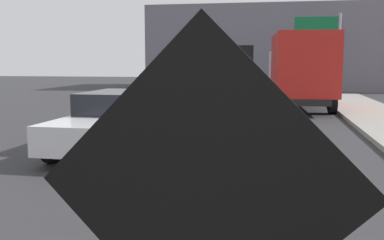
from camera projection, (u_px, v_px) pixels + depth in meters
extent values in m
cube|color=orange|center=(202.00, 187.00, 2.11)|extent=(1.55, 0.13, 1.56)
cube|color=black|center=(201.00, 189.00, 2.10)|extent=(1.63, 0.12, 1.63)
cube|color=black|center=(203.00, 186.00, 2.13)|extent=(0.28, 0.03, 0.52)
cube|color=orange|center=(232.00, 110.00, 17.47)|extent=(1.13, 1.82, 0.45)
cylinder|color=#4C4C4C|center=(232.00, 87.00, 17.36)|extent=(0.10, 0.10, 1.30)
cube|color=black|center=(232.00, 58.00, 17.21)|extent=(1.60, 0.10, 0.95)
sphere|color=yellow|center=(247.00, 58.00, 17.17)|extent=(0.09, 0.09, 0.09)
sphere|color=yellow|center=(239.00, 58.00, 17.22)|extent=(0.09, 0.09, 0.09)
sphere|color=yellow|center=(231.00, 58.00, 17.27)|extent=(0.09, 0.09, 0.09)
sphere|color=yellow|center=(223.00, 58.00, 17.32)|extent=(0.09, 0.09, 0.09)
sphere|color=yellow|center=(219.00, 53.00, 17.32)|extent=(0.09, 0.09, 0.09)
sphere|color=yellow|center=(219.00, 63.00, 17.37)|extent=(0.09, 0.09, 0.09)
cube|color=black|center=(298.00, 95.00, 20.57)|extent=(2.05, 8.06, 0.25)
cube|color=silver|center=(293.00, 70.00, 23.26)|extent=(2.44, 2.35, 1.90)
cube|color=red|center=(302.00, 64.00, 19.18)|extent=(2.61, 5.54, 2.53)
cylinder|color=black|center=(270.00, 93.00, 23.40)|extent=(0.33, 0.91, 0.90)
cylinder|color=black|center=(314.00, 94.00, 23.12)|extent=(0.33, 0.91, 0.90)
cylinder|color=black|center=(276.00, 102.00, 18.37)|extent=(0.33, 0.91, 0.90)
cylinder|color=black|center=(332.00, 103.00, 18.09)|extent=(0.33, 0.91, 0.90)
cube|color=silver|center=(120.00, 126.00, 10.73)|extent=(1.98, 4.89, 0.60)
cube|color=black|center=(123.00, 102.00, 10.89)|extent=(1.69, 2.22, 0.50)
cylinder|color=black|center=(134.00, 151.00, 9.03)|extent=(0.23, 0.66, 0.66)
cylinder|color=black|center=(52.00, 147.00, 9.38)|extent=(0.23, 0.66, 0.66)
cylinder|color=black|center=(173.00, 128.00, 12.14)|extent=(0.23, 0.66, 0.66)
cylinder|color=black|center=(110.00, 126.00, 12.50)|extent=(0.23, 0.66, 0.66)
cylinder|color=gray|center=(338.00, 55.00, 27.69)|extent=(0.18, 0.18, 5.00)
cube|color=#0F6033|center=(316.00, 27.00, 27.68)|extent=(2.60, 0.16, 1.30)
cube|color=white|center=(316.00, 27.00, 27.71)|extent=(1.82, 0.08, 0.18)
cube|color=slate|center=(285.00, 49.00, 35.32)|extent=(19.96, 9.12, 6.09)
cube|color=black|center=(192.00, 184.00, 7.73)|extent=(0.36, 0.36, 0.03)
cone|color=orange|center=(192.00, 162.00, 7.68)|extent=(0.28, 0.28, 0.74)
cylinder|color=white|center=(192.00, 160.00, 7.68)|extent=(0.19, 0.19, 0.08)
cube|color=black|center=(215.00, 147.00, 11.03)|extent=(0.36, 0.36, 0.03)
cone|color=orange|center=(215.00, 135.00, 10.99)|extent=(0.28, 0.28, 0.60)
cylinder|color=white|center=(215.00, 133.00, 10.98)|extent=(0.19, 0.19, 0.08)
cube|color=black|center=(216.00, 127.00, 14.42)|extent=(0.36, 0.36, 0.03)
cone|color=orange|center=(216.00, 115.00, 14.37)|extent=(0.28, 0.28, 0.72)
cylinder|color=white|center=(216.00, 114.00, 14.37)|extent=(0.19, 0.19, 0.08)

